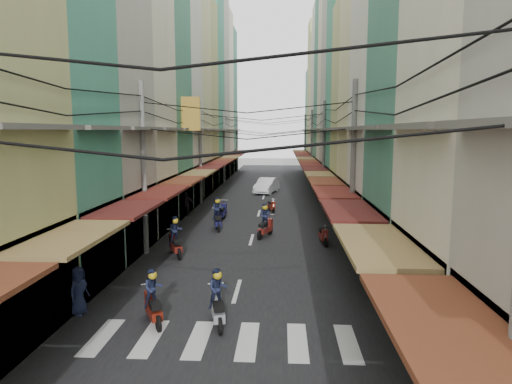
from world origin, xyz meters
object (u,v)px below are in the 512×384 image
at_px(market_umbrella, 476,289).
at_px(traffic_sign, 356,226).
at_px(bicycle, 403,275).
at_px(white_car, 267,193).

height_order(market_umbrella, traffic_sign, market_umbrella).
height_order(bicycle, market_umbrella, market_umbrella).
distance_m(white_car, bicycle, 25.36).
height_order(bicycle, traffic_sign, traffic_sign).
relative_size(bicycle, market_umbrella, 0.57).
distance_m(white_car, market_umbrella, 33.33).
distance_m(market_umbrella, traffic_sign, 9.02).
xyz_separation_m(bicycle, traffic_sign, (-1.87, 0.71, 1.89)).
relative_size(white_car, traffic_sign, 1.93).
bearing_deg(white_car, bicycle, -62.16).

